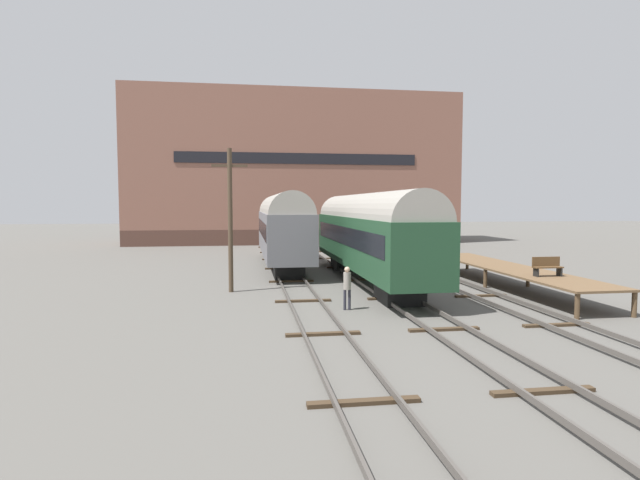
{
  "coord_description": "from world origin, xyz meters",
  "views": [
    {
      "loc": [
        -6.96,
        -25.67,
        4.48
      ],
      "look_at": [
        -2.18,
        6.35,
        2.2
      ],
      "focal_mm": 28.0,
      "sensor_mm": 36.0,
      "label": 1
    }
  ],
  "objects_px": {
    "train_car_green": "(367,231)",
    "person_worker": "(347,284)",
    "utility_pole": "(230,218)",
    "train_car_grey": "(282,225)",
    "bench": "(547,266)"
  },
  "relations": [
    {
      "from": "train_car_green",
      "to": "utility_pole",
      "type": "distance_m",
      "value": 8.1
    },
    {
      "from": "train_car_grey",
      "to": "person_worker",
      "type": "bearing_deg",
      "value": -83.84
    },
    {
      "from": "train_car_green",
      "to": "person_worker",
      "type": "distance_m",
      "value": 8.12
    },
    {
      "from": "train_car_grey",
      "to": "utility_pole",
      "type": "xyz_separation_m",
      "value": [
        -3.37,
        -10.12,
        0.8
      ]
    },
    {
      "from": "train_car_green",
      "to": "train_car_grey",
      "type": "bearing_deg",
      "value": 118.93
    },
    {
      "from": "train_car_green",
      "to": "utility_pole",
      "type": "bearing_deg",
      "value": -164.05
    },
    {
      "from": "train_car_grey",
      "to": "bench",
      "type": "distance_m",
      "value": 18.5
    },
    {
      "from": "train_car_grey",
      "to": "person_worker",
      "type": "height_order",
      "value": "train_car_grey"
    },
    {
      "from": "train_car_grey",
      "to": "utility_pole",
      "type": "height_order",
      "value": "utility_pole"
    },
    {
      "from": "train_car_grey",
      "to": "bench",
      "type": "relative_size",
      "value": 12.12
    },
    {
      "from": "bench",
      "to": "person_worker",
      "type": "xyz_separation_m",
      "value": [
        -9.79,
        -0.87,
        -0.48
      ]
    },
    {
      "from": "train_car_green",
      "to": "utility_pole",
      "type": "height_order",
      "value": "utility_pole"
    },
    {
      "from": "train_car_grey",
      "to": "person_worker",
      "type": "relative_size",
      "value": 9.13
    },
    {
      "from": "train_car_grey",
      "to": "utility_pole",
      "type": "relative_size",
      "value": 2.31
    },
    {
      "from": "person_worker",
      "to": "utility_pole",
      "type": "height_order",
      "value": "utility_pole"
    }
  ]
}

